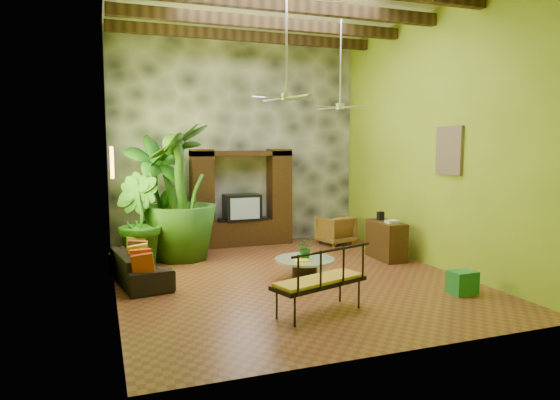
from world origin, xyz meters
name	(u,v)px	position (x,y,z in m)	size (l,w,h in m)	color
ground	(289,278)	(0.00, 0.00, 0.00)	(7.00, 7.00, 0.00)	brown
back_wall	(237,141)	(0.00, 3.50, 2.50)	(6.00, 0.02, 5.00)	olive
left_wall	(110,139)	(-3.00, 0.00, 2.50)	(0.02, 7.00, 5.00)	olive
right_wall	(431,140)	(3.00, 0.00, 2.50)	(0.02, 7.00, 5.00)	olive
stone_accent_wall	(238,141)	(0.00, 3.44, 2.50)	(5.98, 0.10, 4.98)	#35373C
ceiling_beams	(289,6)	(0.00, 0.00, 4.78)	(5.95, 5.36, 0.22)	#3C2713
entertainment_center	(242,205)	(0.00, 3.14, 0.97)	(2.40, 0.55, 2.30)	black
ceiling_fan_front	(286,84)	(-0.20, -0.40, 3.40)	(1.28, 1.28, 1.86)	silver
ceiling_fan_back	(340,96)	(1.60, 1.20, 3.40)	(1.28, 1.28, 1.86)	silver
wall_art_mask	(112,162)	(-2.96, 1.00, 2.10)	(0.06, 0.32, 0.55)	gold
wall_art_painting	(449,150)	(2.96, -0.60, 2.30)	(0.06, 0.70, 0.90)	#21527B
sofa	(140,267)	(-2.57, 0.60, 0.27)	(1.88, 0.73, 0.55)	black
wicker_armchair	(335,230)	(2.17, 2.51, 0.34)	(0.74, 0.76, 0.69)	olive
tall_plant_a	(157,196)	(-2.03, 2.53, 1.31)	(1.38, 0.94, 2.63)	#1D5A17
tall_plant_b	(137,220)	(-2.51, 1.81, 0.93)	(1.02, 0.83, 1.86)	#2A6B1C
tall_plant_c	(180,192)	(-1.59, 2.17, 1.41)	(1.58, 1.58, 2.83)	#275817
coffee_table	(305,266)	(0.19, -0.28, 0.26)	(1.05, 1.05, 0.40)	black
centerpiece_plant	(306,248)	(0.24, -0.22, 0.58)	(0.33, 0.28, 0.36)	#17581B
yellow_tray	(302,261)	(0.06, -0.47, 0.41)	(0.26, 0.19, 0.03)	gold
iron_bench	(322,278)	(-0.28, -2.03, 0.54)	(1.53, 0.97, 0.57)	black
side_console	(386,240)	(2.46, 0.68, 0.40)	(0.45, 1.00, 0.80)	#351E10
green_bin	(462,282)	(2.31, -1.87, 0.19)	(0.42, 0.32, 0.37)	#1B6631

